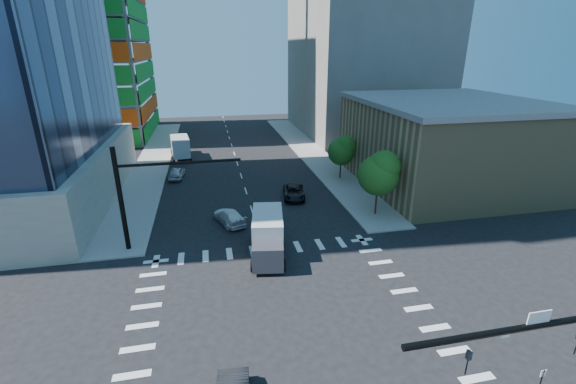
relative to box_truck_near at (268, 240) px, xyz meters
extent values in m
plane|color=black|center=(-0.19, -8.07, -1.48)|extent=(160.00, 160.00, 0.00)
cube|color=silver|center=(-0.19, -8.07, -1.48)|extent=(20.00, 20.00, 0.01)
cube|color=gray|center=(12.31, 31.93, -1.41)|extent=(5.00, 60.00, 0.15)
cube|color=gray|center=(-12.69, 31.93, -1.41)|extent=(5.00, 60.00, 0.15)
cube|color=#1A932B|center=(-15.09, 53.93, 23.02)|extent=(0.12, 24.00, 49.00)
cube|color=tan|center=(24.81, 13.93, 3.52)|extent=(20.00, 22.00, 10.00)
cube|color=slate|center=(24.81, 13.93, 8.82)|extent=(20.50, 22.50, 0.60)
cube|color=slate|center=(26.81, 46.93, 12.52)|extent=(24.00, 30.00, 28.00)
cylinder|color=black|center=(6.31, -19.57, 6.07)|extent=(10.00, 0.24, 0.24)
imported|color=black|center=(3.81, -19.57, 4.97)|extent=(0.16, 0.20, 1.00)
cube|color=white|center=(6.31, -19.57, 6.42)|extent=(0.90, 0.04, 0.50)
cylinder|color=black|center=(-11.69, 3.43, 3.17)|extent=(0.40, 0.40, 9.00)
cylinder|color=black|center=(-6.69, 3.43, 6.07)|extent=(10.00, 0.24, 0.24)
imported|color=black|center=(-5.69, 3.43, 4.97)|extent=(0.16, 0.20, 1.00)
cylinder|color=#382316|center=(12.31, 5.93, -0.20)|extent=(0.20, 0.20, 2.27)
sphere|color=#164F15|center=(12.31, 5.93, 2.89)|extent=(4.16, 4.16, 4.16)
sphere|color=#397828|center=(12.71, 5.63, 3.87)|extent=(3.25, 3.25, 3.25)
cylinder|color=#382316|center=(12.61, 17.93, -0.37)|extent=(0.20, 0.20, 1.92)
sphere|color=#164F15|center=(12.61, 17.93, 2.24)|extent=(3.52, 3.52, 3.52)
sphere|color=#397828|center=(13.01, 17.63, 3.07)|extent=(2.75, 2.75, 2.75)
cube|color=silver|center=(10.51, -17.07, 0.52)|extent=(0.30, 0.03, 0.40)
imported|color=black|center=(5.07, 12.46, -0.78)|extent=(3.10, 5.35, 1.40)
imported|color=silver|center=(-2.75, 7.13, -0.78)|extent=(3.52, 5.24, 1.41)
imported|color=silver|center=(-8.69, 22.76, -0.74)|extent=(2.22, 4.53, 1.49)
cube|color=silver|center=(0.00, 0.00, 0.51)|extent=(3.31, 5.57, 2.73)
cube|color=#44434C|center=(0.00, 0.00, -0.17)|extent=(2.68, 2.24, 1.99)
cube|color=#B8B9BA|center=(-8.69, 33.55, 0.57)|extent=(3.19, 5.66, 2.81)
cube|color=#44434C|center=(-8.69, 33.55, -0.14)|extent=(2.69, 2.22, 2.05)
camera|label=1|loc=(-4.26, -28.27, 15.02)|focal=24.00mm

